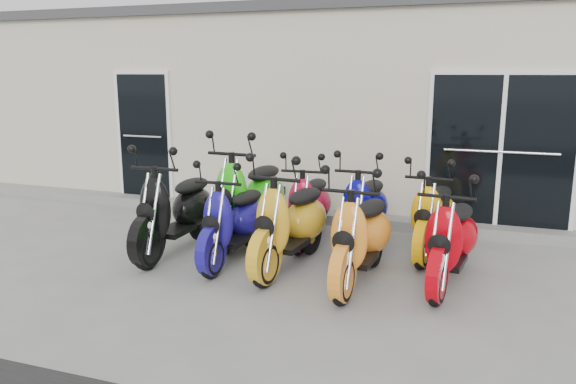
% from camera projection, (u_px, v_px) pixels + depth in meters
% --- Properties ---
extents(ground, '(80.00, 80.00, 0.00)m').
position_uv_depth(ground, '(272.00, 261.00, 6.94)').
color(ground, gray).
rests_on(ground, ground).
extents(building, '(14.00, 6.00, 3.20)m').
position_uv_depth(building, '(363.00, 106.00, 11.40)').
color(building, beige).
rests_on(building, ground).
extents(roof_cap, '(14.20, 6.20, 0.16)m').
position_uv_depth(roof_cap, '(366.00, 20.00, 11.04)').
color(roof_cap, '#3F3F42').
rests_on(roof_cap, building).
extents(front_step, '(14.00, 0.40, 0.15)m').
position_uv_depth(front_step, '(318.00, 216.00, 8.79)').
color(front_step, gray).
rests_on(front_step, ground).
extents(door_left, '(1.07, 0.08, 2.22)m').
position_uv_depth(door_left, '(144.00, 132.00, 9.72)').
color(door_left, black).
rests_on(door_left, front_step).
extents(door_right, '(2.02, 0.08, 2.22)m').
position_uv_depth(door_right, '(501.00, 147.00, 7.83)').
color(door_right, black).
rests_on(door_right, front_step).
extents(scooter_front_black, '(0.72, 1.97, 1.45)m').
position_uv_depth(scooter_front_black, '(176.00, 198.00, 7.10)').
color(scooter_front_black, black).
rests_on(scooter_front_black, ground).
extents(scooter_front_blue, '(0.66, 1.79, 1.32)m').
position_uv_depth(scooter_front_blue, '(234.00, 210.00, 6.78)').
color(scooter_front_blue, navy).
rests_on(scooter_front_blue, ground).
extents(scooter_front_orange_a, '(0.89, 2.00, 1.44)m').
position_uv_depth(scooter_front_orange_a, '(291.00, 210.00, 6.52)').
color(scooter_front_orange_a, gold).
rests_on(scooter_front_orange_a, ground).
extents(scooter_front_orange_b, '(0.80, 1.91, 1.38)m').
position_uv_depth(scooter_front_orange_b, '(361.00, 223.00, 6.06)').
color(scooter_front_orange_b, orange).
rests_on(scooter_front_orange_b, ground).
extents(scooter_front_red, '(0.88, 1.87, 1.33)m').
position_uv_depth(scooter_front_red, '(452.00, 227.00, 6.00)').
color(scooter_front_red, '#BD000C').
rests_on(scooter_front_red, ground).
extents(scooter_back_green, '(0.91, 2.17, 1.57)m').
position_uv_depth(scooter_back_green, '(249.00, 184.00, 7.65)').
color(scooter_back_green, '#25CB12').
rests_on(scooter_back_green, ground).
extents(scooter_back_red, '(0.75, 1.80, 1.30)m').
position_uv_depth(scooter_back_red, '(310.00, 196.00, 7.59)').
color(scooter_back_red, '#B20D2E').
rests_on(scooter_back_red, ground).
extents(scooter_back_blue, '(0.71, 1.85, 1.36)m').
position_uv_depth(scooter_back_blue, '(365.00, 198.00, 7.29)').
color(scooter_back_blue, '#080589').
rests_on(scooter_back_blue, ground).
extents(scooter_back_yellow, '(0.83, 1.84, 1.31)m').
position_uv_depth(scooter_back_yellow, '(434.00, 205.00, 7.04)').
color(scooter_back_yellow, '#FFB105').
rests_on(scooter_back_yellow, ground).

